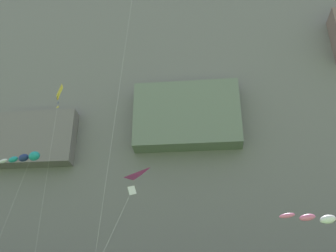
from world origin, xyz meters
TOP-DOWN VIEW (x-y plane):
  - cliff_face at (0.02, 61.26)m, footprint 180.00×27.99m
  - kite_delta_far_right at (-2.73, 23.06)m, footprint 3.21×5.58m
  - kite_banner_upper_right at (-3.40, 25.78)m, footprint 2.44×3.83m
  - kite_diamond_high_center at (-12.80, 35.48)m, footprint 1.44×2.08m
  - kite_windsock_high_left at (8.08, 21.56)m, footprint 3.75×5.63m
  - kite_windsock_upper_left at (-15.83, 36.37)m, footprint 5.49×7.03m

SIDE VIEW (x-z plane):
  - kite_windsock_high_left at x=8.08m, z-range 3.70..11.99m
  - kite_delta_far_right at x=-2.73m, z-range 4.94..15.50m
  - kite_windsock_upper_left at x=-15.83m, z-range 8.84..27.47m
  - kite_diamond_high_center at x=-12.80m, z-range 11.46..37.83m
  - kite_banner_upper_right at x=-3.40m, z-range 10.57..44.21m
  - cliff_face at x=0.02m, z-range 0.01..59.63m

